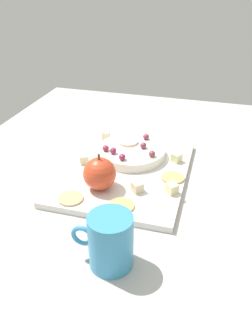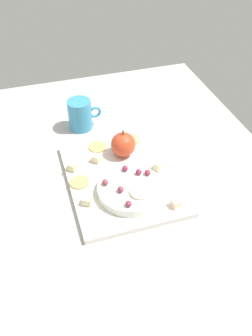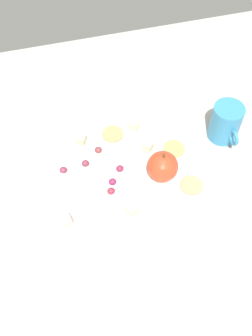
# 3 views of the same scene
# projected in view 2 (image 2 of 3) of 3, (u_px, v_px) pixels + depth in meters

# --- Properties ---
(table) EXTENTS (1.17, 0.97, 0.04)m
(table) POSITION_uv_depth(u_px,v_px,m) (109.00, 184.00, 1.00)
(table) COLOR #B4B1AC
(table) RESTS_ON ground
(platter) EXTENTS (0.36, 0.28, 0.01)m
(platter) POSITION_uv_depth(u_px,v_px,m) (122.00, 179.00, 0.98)
(platter) COLOR silver
(platter) RESTS_ON table
(serving_dish) EXTENTS (0.17, 0.17, 0.02)m
(serving_dish) POSITION_uv_depth(u_px,v_px,m) (131.00, 190.00, 0.92)
(serving_dish) COLOR white
(serving_dish) RESTS_ON platter
(apple_whole) EXTENTS (0.07, 0.07, 0.07)m
(apple_whole) POSITION_uv_depth(u_px,v_px,m) (123.00, 145.00, 1.02)
(apple_whole) COLOR #D34324
(apple_whole) RESTS_ON platter
(apple_stem) EXTENTS (0.01, 0.01, 0.01)m
(apple_stem) POSITION_uv_depth(u_px,v_px,m) (123.00, 133.00, 0.99)
(apple_stem) COLOR brown
(apple_stem) RESTS_ON apple_whole
(cheese_cube_0) EXTENTS (0.03, 0.03, 0.02)m
(cheese_cube_0) POSITION_uv_depth(u_px,v_px,m) (158.00, 166.00, 0.99)
(cheese_cube_0) COLOR beige
(cheese_cube_0) RESTS_ON platter
(cheese_cube_1) EXTENTS (0.03, 0.03, 0.02)m
(cheese_cube_1) POSITION_uv_depth(u_px,v_px,m) (72.00, 167.00, 0.99)
(cheese_cube_1) COLOR beige
(cheese_cube_1) RESTS_ON platter
(cheese_cube_2) EXTENTS (0.03, 0.03, 0.02)m
(cheese_cube_2) POSITION_uv_depth(u_px,v_px,m) (87.00, 201.00, 0.89)
(cheese_cube_2) COLOR beige
(cheese_cube_2) RESTS_ON platter
(cheese_cube_3) EXTENTS (0.03, 0.03, 0.02)m
(cheese_cube_3) POSITION_uv_depth(u_px,v_px,m) (176.00, 203.00, 0.89)
(cheese_cube_3) COLOR beige
(cheese_cube_3) RESTS_ON platter
(cheese_cube_4) EXTENTS (0.03, 0.03, 0.02)m
(cheese_cube_4) POSITION_uv_depth(u_px,v_px,m) (97.00, 158.00, 1.01)
(cheese_cube_4) COLOR beige
(cheese_cube_4) RESTS_ON platter
(cracker_0) EXTENTS (0.05, 0.05, 0.00)m
(cracker_0) POSITION_uv_depth(u_px,v_px,m) (132.00, 139.00, 1.09)
(cracker_0) COLOR tan
(cracker_0) RESTS_ON platter
(cracker_1) EXTENTS (0.05, 0.05, 0.00)m
(cracker_1) POSITION_uv_depth(u_px,v_px,m) (79.00, 182.00, 0.96)
(cracker_1) COLOR tan
(cracker_1) RESTS_ON platter
(cracker_2) EXTENTS (0.05, 0.05, 0.00)m
(cracker_2) POSITION_uv_depth(u_px,v_px,m) (99.00, 147.00, 1.07)
(cracker_2) COLOR tan
(cracker_2) RESTS_ON platter
(grape_0) EXTENTS (0.02, 0.02, 0.02)m
(grape_0) POSITION_uv_depth(u_px,v_px,m) (139.00, 172.00, 0.94)
(grape_0) COLOR #902954
(grape_0) RESTS_ON serving_dish
(grape_1) EXTENTS (0.02, 0.02, 0.01)m
(grape_1) POSITION_uv_depth(u_px,v_px,m) (129.00, 204.00, 0.86)
(grape_1) COLOR #8E334D
(grape_1) RESTS_ON serving_dish
(grape_2) EXTENTS (0.02, 0.02, 0.01)m
(grape_2) POSITION_uv_depth(u_px,v_px,m) (148.00, 173.00, 0.94)
(grape_2) COLOR #982D44
(grape_2) RESTS_ON serving_dish
(grape_3) EXTENTS (0.02, 0.02, 0.02)m
(grape_3) POSITION_uv_depth(u_px,v_px,m) (121.00, 189.00, 0.90)
(grape_3) COLOR #873248
(grape_3) RESTS_ON serving_dish
(grape_4) EXTENTS (0.02, 0.02, 0.02)m
(grape_4) POSITION_uv_depth(u_px,v_px,m) (125.00, 168.00, 0.95)
(grape_4) COLOR #902A4C
(grape_4) RESTS_ON serving_dish
(grape_5) EXTENTS (0.02, 0.02, 0.01)m
(grape_5) POSITION_uv_depth(u_px,v_px,m) (105.00, 182.00, 0.92)
(grape_5) COLOR brown
(grape_5) RESTS_ON serving_dish
(apple_slice_0) EXTENTS (0.05, 0.05, 0.01)m
(apple_slice_0) POSITION_uv_depth(u_px,v_px,m) (140.00, 192.00, 0.90)
(apple_slice_0) COLOR beige
(apple_slice_0) RESTS_ON serving_dish
(cup) EXTENTS (0.07, 0.11, 0.10)m
(cup) POSITION_uv_depth(u_px,v_px,m) (80.00, 115.00, 1.14)
(cup) COLOR #3A92C2
(cup) RESTS_ON table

